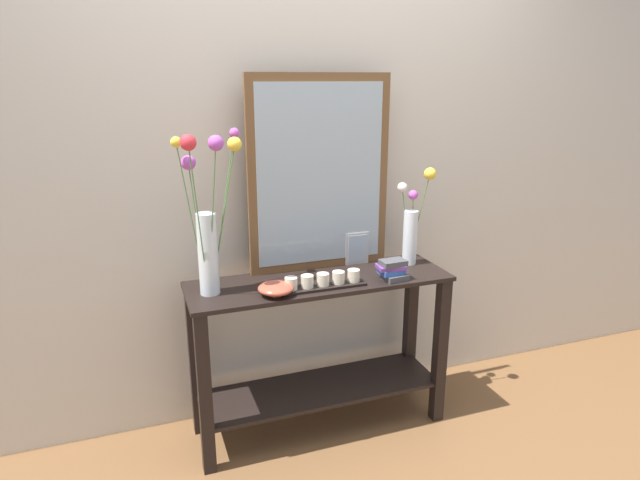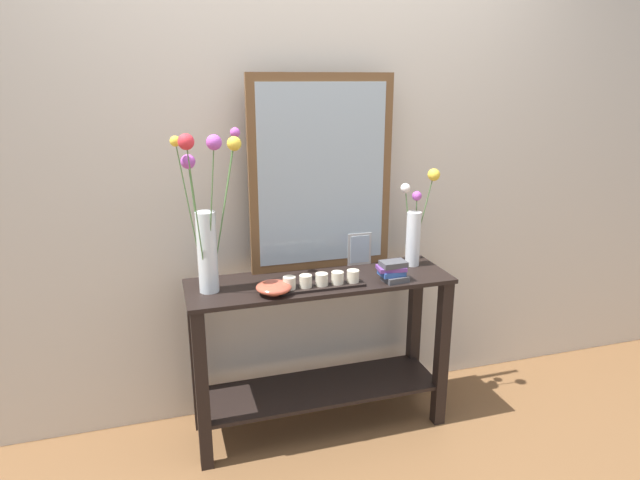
% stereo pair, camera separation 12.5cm
% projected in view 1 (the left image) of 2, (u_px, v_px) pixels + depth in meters
% --- Properties ---
extents(ground_plane, '(7.00, 6.00, 0.02)m').
position_uv_depth(ground_plane, '(320.00, 426.00, 2.76)').
color(ground_plane, brown).
extents(wall_back, '(6.40, 0.08, 2.70)m').
position_uv_depth(wall_back, '(298.00, 148.00, 2.66)').
color(wall_back, beige).
rests_on(wall_back, ground).
extents(console_table, '(1.23, 0.38, 0.78)m').
position_uv_depth(console_table, '(320.00, 339.00, 2.63)').
color(console_table, black).
rests_on(console_table, ground).
extents(mirror_leaning, '(0.69, 0.03, 0.92)m').
position_uv_depth(mirror_leaning, '(320.00, 175.00, 2.57)').
color(mirror_leaning, brown).
rests_on(mirror_leaning, console_table).
extents(tall_vase_left, '(0.30, 0.27, 0.69)m').
position_uv_depth(tall_vase_left, '(208.00, 224.00, 2.28)').
color(tall_vase_left, silver).
rests_on(tall_vase_left, console_table).
extents(vase_right, '(0.18, 0.11, 0.48)m').
position_uv_depth(vase_right, '(412.00, 225.00, 2.70)').
color(vase_right, silver).
rests_on(vase_right, console_table).
extents(candle_tray, '(0.39, 0.09, 0.07)m').
position_uv_depth(candle_tray, '(323.00, 282.00, 2.43)').
color(candle_tray, black).
rests_on(candle_tray, console_table).
extents(picture_frame_small, '(0.12, 0.01, 0.16)m').
position_uv_depth(picture_frame_small, '(357.00, 248.00, 2.73)').
color(picture_frame_small, '#B7B2AD').
rests_on(picture_frame_small, console_table).
extents(decorative_bowl, '(0.16, 0.16, 0.06)m').
position_uv_depth(decorative_bowl, '(276.00, 288.00, 2.35)').
color(decorative_bowl, '#B24C38').
rests_on(decorative_bowl, console_table).
extents(book_stack, '(0.14, 0.11, 0.10)m').
position_uv_depth(book_stack, '(393.00, 270.00, 2.52)').
color(book_stack, '#424247').
rests_on(book_stack, console_table).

